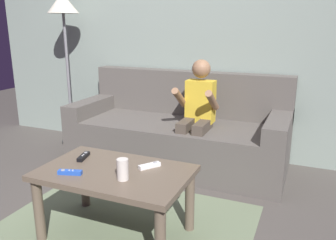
{
  "coord_description": "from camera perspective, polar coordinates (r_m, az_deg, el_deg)",
  "views": [
    {
      "loc": [
        1.24,
        -1.48,
        1.28
      ],
      "look_at": [
        0.28,
        0.8,
        0.6
      ],
      "focal_mm": 37.12,
      "sensor_mm": 36.0,
      "label": 1
    }
  ],
  "objects": [
    {
      "name": "person_seated_on_couch",
      "position": [
        2.96,
        4.78,
        1.41
      ],
      "size": [
        0.34,
        0.42,
        1.0
      ],
      "color": "#4C4238",
      "rests_on": "ground"
    },
    {
      "name": "game_remote_white_near_edge",
      "position": [
        2.13,
        -3.04,
        -7.5
      ],
      "size": [
        0.11,
        0.13,
        0.03
      ],
      "color": "white",
      "rests_on": "coffee_table"
    },
    {
      "name": "game_remote_blue_center",
      "position": [
        2.12,
        -15.81,
        -8.26
      ],
      "size": [
        0.14,
        0.07,
        0.03
      ],
      "color": "blue",
      "rests_on": "coffee_table"
    },
    {
      "name": "couch",
      "position": [
        3.27,
        1.77,
        -2.2
      ],
      "size": [
        1.98,
        0.8,
        0.85
      ],
      "color": "#56514C",
      "rests_on": "ground"
    },
    {
      "name": "game_remote_black_far_corner",
      "position": [
        2.34,
        -13.7,
        -5.85
      ],
      "size": [
        0.07,
        0.14,
        0.03
      ],
      "color": "black",
      "rests_on": "coffee_table"
    },
    {
      "name": "floor_lamp",
      "position": [
        3.87,
        -16.79,
        16.19
      ],
      "size": [
        0.32,
        0.32,
        1.59
      ],
      "color": "black",
      "rests_on": "ground"
    },
    {
      "name": "coffee_table",
      "position": [
        2.15,
        -8.69,
        -9.9
      ],
      "size": [
        0.9,
        0.56,
        0.44
      ],
      "color": "brown",
      "rests_on": "ground"
    },
    {
      "name": "soda_can",
      "position": [
        1.97,
        -7.46,
        -8.04
      ],
      "size": [
        0.07,
        0.07,
        0.12
      ],
      "primitive_type": "cylinder",
      "color": "silver",
      "rests_on": "coffee_table"
    },
    {
      "name": "wall_back",
      "position": [
        3.53,
        2.32,
        14.9
      ],
      "size": [
        4.53,
        0.05,
        2.5
      ],
      "primitive_type": "cube",
      "color": "gray",
      "rests_on": "ground"
    },
    {
      "name": "area_rug",
      "position": [
        2.33,
        -8.31,
        -17.99
      ],
      "size": [
        1.61,
        1.41,
        0.01
      ],
      "primitive_type": "cube",
      "color": "#6B7A5B",
      "rests_on": "ground"
    }
  ]
}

